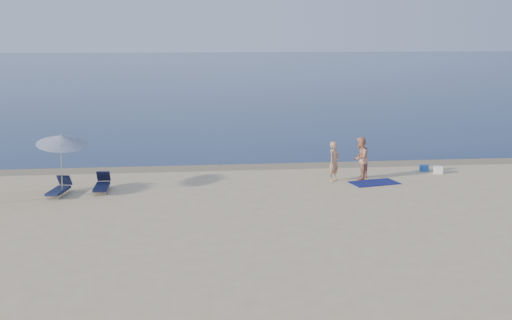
{
  "coord_description": "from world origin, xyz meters",
  "views": [
    {
      "loc": [
        -3.54,
        -9.74,
        6.24
      ],
      "look_at": [
        -0.65,
        16.0,
        1.0
      ],
      "focal_mm": 45.0,
      "sensor_mm": 36.0,
      "label": 1
    }
  ],
  "objects_px": {
    "person_left": "(334,161)",
    "umbrella_near": "(62,140)",
    "person_right": "(360,158)",
    "blue_cooler": "(424,168)"
  },
  "relations": [
    {
      "from": "person_right",
      "to": "blue_cooler",
      "type": "bearing_deg",
      "value": 142.41
    },
    {
      "from": "blue_cooler",
      "to": "umbrella_near",
      "type": "xyz_separation_m",
      "value": [
        -15.39,
        -2.48,
        2.01
      ]
    },
    {
      "from": "person_left",
      "to": "blue_cooler",
      "type": "distance_m",
      "value": 4.76
    },
    {
      "from": "person_left",
      "to": "person_right",
      "type": "relative_size",
      "value": 0.92
    },
    {
      "from": "person_right",
      "to": "umbrella_near",
      "type": "height_order",
      "value": "umbrella_near"
    },
    {
      "from": "person_right",
      "to": "umbrella_near",
      "type": "bearing_deg",
      "value": -52.16
    },
    {
      "from": "person_left",
      "to": "blue_cooler",
      "type": "relative_size",
      "value": 4.2
    },
    {
      "from": "person_right",
      "to": "umbrella_near",
      "type": "xyz_separation_m",
      "value": [
        -12.07,
        -1.24,
        1.24
      ]
    },
    {
      "from": "person_left",
      "to": "umbrella_near",
      "type": "bearing_deg",
      "value": 140.05
    },
    {
      "from": "person_right",
      "to": "umbrella_near",
      "type": "distance_m",
      "value": 12.19
    }
  ]
}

